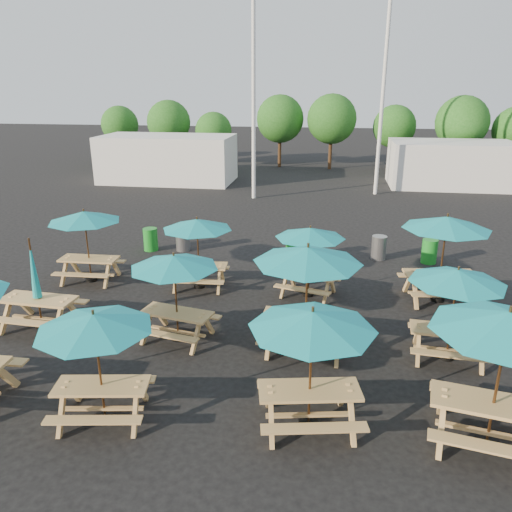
# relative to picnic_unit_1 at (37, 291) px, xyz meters

# --- Properties ---
(ground) EXTENTS (120.00, 120.00, 0.00)m
(ground) POSITION_rel_picnic_unit_1_xyz_m (5.00, 1.54, -0.96)
(ground) COLOR black
(ground) RESTS_ON ground
(picnic_unit_1) EXTENTS (1.92, 1.70, 2.34)m
(picnic_unit_1) POSITION_rel_picnic_unit_1_xyz_m (0.00, 0.00, 0.00)
(picnic_unit_1) COLOR tan
(picnic_unit_1) RESTS_ON ground
(picnic_unit_2) EXTENTS (2.20, 2.20, 2.23)m
(picnic_unit_2) POSITION_rel_picnic_unit_1_xyz_m (-0.19, 3.11, 0.99)
(picnic_unit_2) COLOR tan
(picnic_unit_2) RESTS_ON ground
(picnic_unit_3) EXTENTS (2.33, 2.33, 2.12)m
(picnic_unit_3) POSITION_rel_picnic_unit_1_xyz_m (3.14, -3.20, 0.89)
(picnic_unit_3) COLOR tan
(picnic_unit_3) RESTS_ON ground
(picnic_unit_4) EXTENTS (2.43, 2.43, 2.14)m
(picnic_unit_4) POSITION_rel_picnic_unit_1_xyz_m (3.59, -0.11, 0.91)
(picnic_unit_4) COLOR tan
(picnic_unit_4) RESTS_ON ground
(picnic_unit_5) EXTENTS (2.19, 2.19, 2.13)m
(picnic_unit_5) POSITION_rel_picnic_unit_1_xyz_m (3.27, 3.10, 0.89)
(picnic_unit_5) COLOR tan
(picnic_unit_5) RESTS_ON ground
(picnic_unit_6) EXTENTS (2.55, 2.55, 2.27)m
(picnic_unit_6) POSITION_rel_picnic_unit_1_xyz_m (6.84, -2.85, 1.02)
(picnic_unit_6) COLOR tan
(picnic_unit_6) RESTS_ON ground
(picnic_unit_7) EXTENTS (2.54, 2.54, 2.50)m
(picnic_unit_7) POSITION_rel_picnic_unit_1_xyz_m (6.62, -0.16, 1.22)
(picnic_unit_7) COLOR tan
(picnic_unit_7) RESTS_ON ground
(picnic_unit_8) EXTENTS (2.43, 2.43, 2.05)m
(picnic_unit_8) POSITION_rel_picnic_unit_1_xyz_m (6.53, 2.96, 0.82)
(picnic_unit_8) COLOR tan
(picnic_unit_8) RESTS_ON ground
(picnic_unit_9) EXTENTS (2.83, 2.83, 2.51)m
(picnic_unit_9) POSITION_rel_picnic_unit_1_xyz_m (9.86, -2.91, 1.23)
(picnic_unit_9) COLOR tan
(picnic_unit_9) RESTS_ON ground
(picnic_unit_10) EXTENTS (2.22, 2.22, 2.13)m
(picnic_unit_10) POSITION_rel_picnic_unit_1_xyz_m (9.77, -0.07, 0.90)
(picnic_unit_10) COLOR tan
(picnic_unit_10) RESTS_ON ground
(picnic_unit_11) EXTENTS (2.64, 2.64, 2.47)m
(picnic_unit_11) POSITION_rel_picnic_unit_1_xyz_m (10.16, 3.15, 1.19)
(picnic_unit_11) COLOR tan
(picnic_unit_11) RESTS_ON ground
(waste_bin_0) EXTENTS (0.51, 0.51, 0.82)m
(waste_bin_0) POSITION_rel_picnic_unit_1_xyz_m (0.62, 6.27, -0.55)
(waste_bin_0) COLOR #188623
(waste_bin_0) RESTS_ON ground
(waste_bin_1) EXTENTS (0.51, 0.51, 0.82)m
(waste_bin_1) POSITION_rel_picnic_unit_1_xyz_m (1.79, 6.42, -0.55)
(waste_bin_1) COLOR gray
(waste_bin_1) RESTS_ON ground
(waste_bin_2) EXTENTS (0.51, 0.51, 0.82)m
(waste_bin_2) POSITION_rel_picnic_unit_1_xyz_m (5.86, 6.00, -0.55)
(waste_bin_2) COLOR #188623
(waste_bin_2) RESTS_ON ground
(waste_bin_3) EXTENTS (0.51, 0.51, 0.82)m
(waste_bin_3) POSITION_rel_picnic_unit_1_xyz_m (6.23, 6.17, -0.55)
(waste_bin_3) COLOR #188623
(waste_bin_3) RESTS_ON ground
(waste_bin_4) EXTENTS (0.51, 0.51, 0.82)m
(waste_bin_4) POSITION_rel_picnic_unit_1_xyz_m (8.80, 6.52, -0.55)
(waste_bin_4) COLOR gray
(waste_bin_4) RESTS_ON ground
(waste_bin_5) EXTENTS (0.51, 0.51, 0.82)m
(waste_bin_5) POSITION_rel_picnic_unit_1_xyz_m (10.46, 6.37, -0.55)
(waste_bin_5) COLOR #188623
(waste_bin_5) RESTS_ON ground
(mast_0) EXTENTS (0.20, 0.20, 12.00)m
(mast_0) POSITION_rel_picnic_unit_1_xyz_m (3.00, 15.54, 5.04)
(mast_0) COLOR silver
(mast_0) RESTS_ON ground
(mast_1) EXTENTS (0.20, 0.20, 12.00)m
(mast_1) POSITION_rel_picnic_unit_1_xyz_m (9.50, 17.54, 5.04)
(mast_1) COLOR silver
(mast_1) RESTS_ON ground
(event_tent_0) EXTENTS (8.00, 4.00, 2.80)m
(event_tent_0) POSITION_rel_picnic_unit_1_xyz_m (-3.00, 19.54, 0.44)
(event_tent_0) COLOR silver
(event_tent_0) RESTS_ON ground
(event_tent_1) EXTENTS (7.00, 4.00, 2.60)m
(event_tent_1) POSITION_rel_picnic_unit_1_xyz_m (14.00, 20.54, 0.34)
(event_tent_1) COLOR silver
(event_tent_1) RESTS_ON ground
(tree_0) EXTENTS (2.80, 2.80, 4.24)m
(tree_0) POSITION_rel_picnic_unit_1_xyz_m (-9.07, 26.79, 1.87)
(tree_0) COLOR #382314
(tree_0) RESTS_ON ground
(tree_1) EXTENTS (3.11, 3.11, 4.72)m
(tree_1) POSITION_rel_picnic_unit_1_xyz_m (-4.74, 25.44, 2.19)
(tree_1) COLOR #382314
(tree_1) RESTS_ON ground
(tree_2) EXTENTS (2.59, 2.59, 3.93)m
(tree_2) POSITION_rel_picnic_unit_1_xyz_m (-1.39, 25.19, 1.66)
(tree_2) COLOR #382314
(tree_2) RESTS_ON ground
(tree_3) EXTENTS (3.36, 3.36, 5.09)m
(tree_3) POSITION_rel_picnic_unit_1_xyz_m (3.25, 26.26, 2.45)
(tree_3) COLOR #382314
(tree_3) RESTS_ON ground
(tree_4) EXTENTS (3.41, 3.41, 5.17)m
(tree_4) POSITION_rel_picnic_unit_1_xyz_m (6.90, 25.80, 2.50)
(tree_4) COLOR #382314
(tree_4) RESTS_ON ground
(tree_5) EXTENTS (2.94, 2.94, 4.45)m
(tree_5) POSITION_rel_picnic_unit_1_xyz_m (11.23, 26.22, 2.01)
(tree_5) COLOR #382314
(tree_5) RESTS_ON ground
(tree_6) EXTENTS (3.38, 3.38, 5.13)m
(tree_6) POSITION_rel_picnic_unit_1_xyz_m (15.24, 24.44, 2.47)
(tree_6) COLOR #382314
(tree_6) RESTS_ON ground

